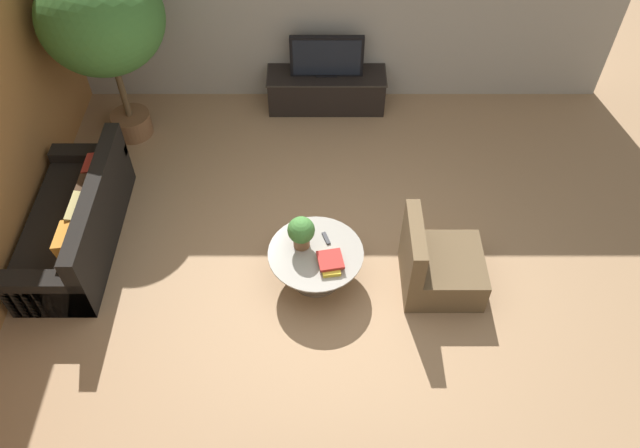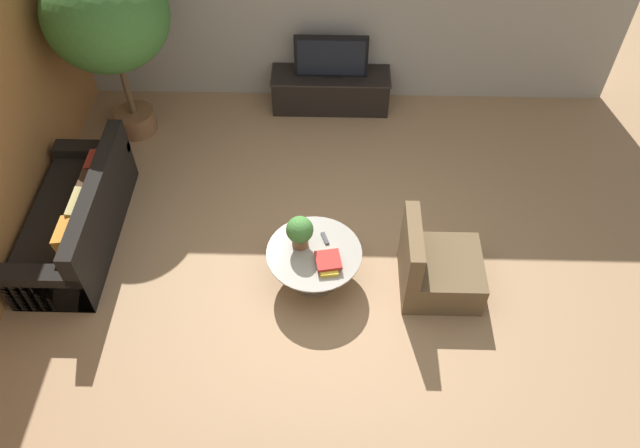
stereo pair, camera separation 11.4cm
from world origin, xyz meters
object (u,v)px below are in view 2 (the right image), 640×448
object	(u,v)px
television	(331,57)
potted_palm_tall	(107,18)
potted_plant_tabletop	(300,231)
media_console	(331,90)
coffee_table	(314,260)
armchair_wicker	(436,269)
couch_by_wall	(79,219)

from	to	relation	value
television	potted_palm_tall	bearing A→B (deg)	-167.62
potted_palm_tall	potted_plant_tabletop	size ratio (longest dim) A/B	6.07
media_console	coffee_table	xyz separation A→B (m)	(-0.13, -2.85, 0.03)
potted_palm_tall	media_console	bearing A→B (deg)	12.42
media_console	armchair_wicker	size ratio (longest dim) A/B	1.80
television	armchair_wicker	bearing A→B (deg)	-69.31
media_console	potted_plant_tabletop	size ratio (longest dim) A/B	4.17
coffee_table	armchair_wicker	bearing A→B (deg)	-3.22
coffee_table	couch_by_wall	size ratio (longest dim) A/B	0.48
television	potted_plant_tabletop	size ratio (longest dim) A/B	2.50
armchair_wicker	potted_plant_tabletop	bearing A→B (deg)	83.26
armchair_wicker	couch_by_wall	bearing A→B (deg)	81.60
potted_palm_tall	armchair_wicker	bearing A→B (deg)	-33.51
couch_by_wall	armchair_wicker	size ratio (longest dim) A/B	2.32
coffee_table	couch_by_wall	world-z (taller)	couch_by_wall
media_console	coffee_table	size ratio (longest dim) A/B	1.60
media_console	couch_by_wall	size ratio (longest dim) A/B	0.78
potted_plant_tabletop	media_console	bearing A→B (deg)	84.42
television	potted_palm_tall	size ratio (longest dim) A/B	0.41
coffee_table	potted_palm_tall	xyz separation A→B (m)	(-2.36, 2.31, 1.30)
potted_plant_tabletop	couch_by_wall	bearing A→B (deg)	170.66
media_console	armchair_wicker	world-z (taller)	armchair_wicker
television	couch_by_wall	size ratio (longest dim) A/B	0.47
media_console	potted_palm_tall	size ratio (longest dim) A/B	0.69
coffee_table	armchair_wicker	xyz separation A→B (m)	(1.23, -0.07, -0.02)
couch_by_wall	armchair_wicker	xyz separation A→B (m)	(3.78, -0.56, -0.02)
armchair_wicker	potted_plant_tabletop	size ratio (longest dim) A/B	2.32
coffee_table	couch_by_wall	bearing A→B (deg)	169.15
television	coffee_table	distance (m)	2.90
potted_palm_tall	potted_plant_tabletop	xyz separation A→B (m)	(2.21, -2.21, -0.97)
television	coffee_table	xyz separation A→B (m)	(-0.13, -2.85, -0.49)
coffee_table	potted_plant_tabletop	xyz separation A→B (m)	(-0.14, 0.09, 0.33)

